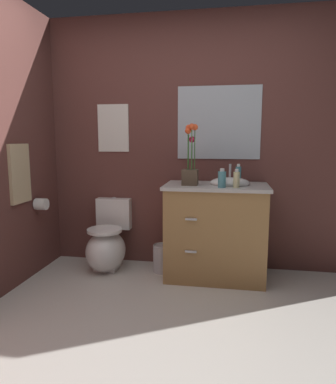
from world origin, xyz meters
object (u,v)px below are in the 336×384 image
Objects in this scene: hand_wash_bottle at (222,179)px; trash_bin at (162,258)px; wall_poster at (113,128)px; soap_bottle at (236,179)px; wall_mirror at (219,123)px; flower_vase at (190,166)px; hanging_towel at (20,174)px; lotion_bottle at (238,175)px; toilet_paper_roll at (41,204)px; toilet at (107,245)px; vanity_cabinet at (216,230)px.

trash_bin is at bearing 158.56° from hand_wash_bottle.
wall_poster is at bearing 155.86° from trash_bin.
soap_bottle is 0.20× the size of wall_mirror.
flower_vase reaches higher than hanging_towel.
lotion_bottle is (0.43, 0.12, -0.09)m from flower_vase.
wall_poster is 1.04m from toilet_paper_roll.
wall_mirror is (1.07, 0.00, 0.05)m from wall_poster.
hand_wash_bottle is (-0.12, -0.02, 0.00)m from soap_bottle.
wall_mirror is at bearing 15.73° from toilet_paper_roll.
vanity_cabinet is (1.07, -0.03, 0.21)m from toilet.
toilet_paper_roll is (-1.82, -0.01, -0.27)m from soap_bottle.
flower_vase reaches higher than lotion_bottle.
wall_poster reaches higher than toilet.
vanity_cabinet is 0.54m from hand_wash_bottle.
flower_vase is 4.98× the size of toilet_paper_roll.
wall_poster is (-1.26, 0.23, 0.44)m from lotion_bottle.
hanging_towel is 0.39m from toilet_paper_roll.
wall_mirror reaches higher than lotion_bottle.
hanging_towel reaches higher than lotion_bottle.
wall_poster reaches higher than lotion_bottle.
vanity_cabinet reaches higher than soap_bottle.
toilet is 1.63m from wall_mirror.
soap_bottle is 0.31× the size of hanging_towel.
wall_mirror is (1.07, 0.27, 1.21)m from toilet.
vanity_cabinet is 6.50× the size of hand_wash_bottle.
wall_poster is at bearing 156.96° from flower_vase.
lotion_bottle is (1.26, 0.03, 0.72)m from toilet.
toilet is 1.45m from soap_bottle.
hand_wash_bottle is at bearing -172.59° from soap_bottle.
wall_poster is 4.35× the size of toilet_paper_roll.
trash_bin is 0.57× the size of wall_poster.
flower_vase is 0.33m from hand_wash_bottle.
vanity_cabinet is 0.61m from trash_bin.
trash_bin is at bearing -178.81° from lotion_bottle.
vanity_cabinet is 1.83m from hanging_towel.
wall_poster is at bearing 38.75° from toilet_paper_roll.
hanging_towel reaches higher than trash_bin.
wall_mirror is at bearing 96.37° from hand_wash_bottle.
flower_vase is 0.43m from soap_bottle.
wall_poster is at bearing 90.00° from toilet.
soap_bottle is 0.97× the size of hand_wash_bottle.
toilet is 2.54× the size of trash_bin.
toilet is at bearing -165.95° from wall_mirror.
wall_mirror is 1.88m from toilet_paper_roll.
hanging_towel is (-1.76, -0.22, 0.04)m from hand_wash_bottle.
trash_bin is (-0.71, -0.01, -0.83)m from lotion_bottle.
hand_wash_bottle is 0.60× the size of trash_bin.
vanity_cabinet is 3.90× the size of trash_bin.
wall_poster is at bearing 159.90° from soap_bottle.
lotion_bottle is (0.19, 0.06, 0.51)m from vanity_cabinet.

